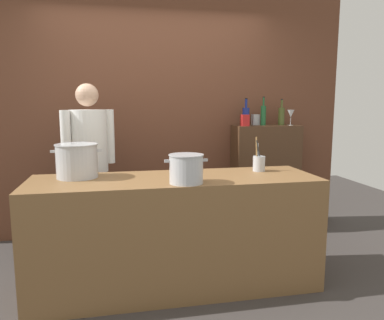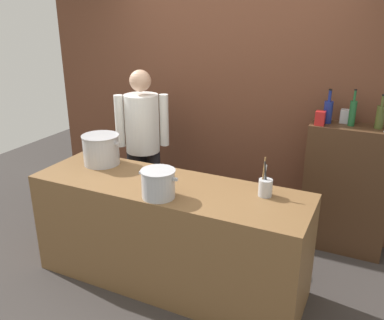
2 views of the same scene
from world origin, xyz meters
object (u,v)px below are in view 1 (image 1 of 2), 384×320
(wine_bottle_green, at_px, (263,115))
(wine_bottle_cobalt, at_px, (246,116))
(stockpot_small, at_px, (186,169))
(wine_bottle_olive, at_px, (281,116))
(chef, at_px, (89,158))
(stockpot_large, at_px, (77,161))
(utensil_crock, at_px, (259,163))
(spice_tin_silver, at_px, (255,120))
(wine_glass_tall, at_px, (291,114))
(spice_tin_red, at_px, (245,120))

(wine_bottle_green, bearing_deg, wine_bottle_cobalt, 178.86)
(stockpot_small, xyz_separation_m, wine_bottle_olive, (1.39, 1.42, 0.33))
(chef, distance_m, stockpot_large, 0.61)
(wine_bottle_cobalt, relative_size, wine_bottle_green, 0.95)
(stockpot_large, distance_m, wine_bottle_cobalt, 2.07)
(utensil_crock, distance_m, spice_tin_silver, 1.24)
(stockpot_large, bearing_deg, stockpot_small, -25.24)
(stockpot_small, height_order, wine_bottle_cobalt, wine_bottle_cobalt)
(wine_bottle_green, distance_m, wine_glass_tall, 0.31)
(utensil_crock, xyz_separation_m, spice_tin_silver, (0.39, 1.13, 0.32))
(chef, bearing_deg, spice_tin_silver, 165.77)
(wine_bottle_olive, height_order, spice_tin_red, wine_bottle_olive)
(wine_bottle_green, xyz_separation_m, spice_tin_red, (-0.26, -0.10, -0.06))
(wine_bottle_olive, height_order, spice_tin_silver, wine_bottle_olive)
(wine_bottle_olive, distance_m, spice_tin_silver, 0.30)
(chef, distance_m, spice_tin_red, 1.72)
(stockpot_small, relative_size, wine_bottle_cobalt, 1.03)
(chef, bearing_deg, stockpot_large, 55.31)
(chef, relative_size, wine_bottle_olive, 5.54)
(stockpot_large, bearing_deg, spice_tin_red, 28.78)
(wine_bottle_cobalt, bearing_deg, stockpot_small, -123.92)
(utensil_crock, height_order, spice_tin_silver, spice_tin_silver)
(wine_glass_tall, relative_size, spice_tin_red, 1.41)
(stockpot_large, bearing_deg, utensil_crock, -0.70)
(spice_tin_red, bearing_deg, wine_bottle_olive, 12.51)
(spice_tin_red, bearing_deg, chef, -168.52)
(stockpot_large, distance_m, stockpot_small, 0.89)
(spice_tin_red, bearing_deg, stockpot_large, -151.22)
(stockpot_large, bearing_deg, spice_tin_silver, 30.33)
(chef, bearing_deg, wine_bottle_green, 163.23)
(stockpot_large, distance_m, wine_bottle_olive, 2.45)
(stockpot_small, xyz_separation_m, wine_glass_tall, (1.46, 1.33, 0.35))
(wine_bottle_cobalt, bearing_deg, wine_bottle_olive, 0.37)
(spice_tin_red, bearing_deg, spice_tin_silver, 42.23)
(chef, height_order, wine_bottle_olive, chef)
(wine_bottle_olive, relative_size, wine_bottle_green, 0.92)
(utensil_crock, bearing_deg, spice_tin_red, 77.93)
(wine_bottle_green, height_order, wine_glass_tall, wine_bottle_green)
(stockpot_small, bearing_deg, chef, 127.34)
(wine_bottle_olive, xyz_separation_m, spice_tin_red, (-0.48, -0.11, -0.05))
(stockpot_small, distance_m, utensil_crock, 0.79)
(wine_bottle_olive, distance_m, wine_bottle_green, 0.23)
(wine_bottle_green, bearing_deg, utensil_crock, -113.50)
(wine_glass_tall, xyz_separation_m, spice_tin_red, (-0.55, -0.02, -0.06))
(stockpot_large, relative_size, wine_bottle_olive, 1.30)
(chef, xyz_separation_m, wine_bottle_green, (1.91, 0.44, 0.38))
(stockpot_large, relative_size, wine_glass_tall, 2.19)
(utensil_crock, bearing_deg, spice_tin_silver, 70.76)
(wine_glass_tall, distance_m, spice_tin_red, 0.56)
(spice_tin_red, bearing_deg, wine_bottle_cobalt, 65.49)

